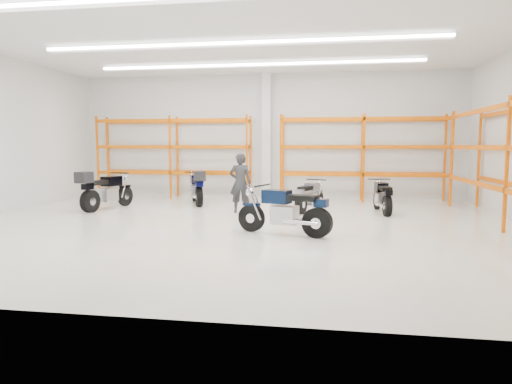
% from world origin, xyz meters
% --- Properties ---
extents(ground, '(14.00, 14.00, 0.00)m').
position_xyz_m(ground, '(0.00, 0.00, 0.00)').
color(ground, silver).
rests_on(ground, ground).
extents(room_shell, '(14.02, 12.02, 4.51)m').
position_xyz_m(room_shell, '(0.00, 0.03, 3.28)').
color(room_shell, silver).
rests_on(room_shell, ground).
extents(motorcycle_main, '(2.12, 0.97, 1.07)m').
position_xyz_m(motorcycle_main, '(1.38, -1.01, 0.50)').
color(motorcycle_main, black).
rests_on(motorcycle_main, ground).
extents(motorcycle_back_a, '(0.92, 2.29, 1.19)m').
position_xyz_m(motorcycle_back_a, '(-4.40, 2.00, 0.57)').
color(motorcycle_back_a, black).
rests_on(motorcycle_back_a, ground).
extents(motorcycle_back_b, '(1.11, 2.12, 1.13)m').
position_xyz_m(motorcycle_back_b, '(-2.00, 3.68, 0.54)').
color(motorcycle_back_b, black).
rests_on(motorcycle_back_b, ground).
extents(motorcycle_back_c, '(0.88, 1.79, 0.92)m').
position_xyz_m(motorcycle_back_c, '(1.69, 2.58, 0.43)').
color(motorcycle_back_c, black).
rests_on(motorcycle_back_c, ground).
extents(motorcycle_back_d, '(0.64, 1.93, 0.95)m').
position_xyz_m(motorcycle_back_d, '(3.78, 2.65, 0.44)').
color(motorcycle_back_d, black).
rests_on(motorcycle_back_d, ground).
extents(standing_man, '(0.67, 0.48, 1.71)m').
position_xyz_m(standing_man, '(-0.25, 2.11, 0.86)').
color(standing_man, black).
rests_on(standing_man, ground).
extents(structural_column, '(0.32, 0.32, 4.50)m').
position_xyz_m(structural_column, '(0.00, 5.82, 2.25)').
color(structural_column, white).
rests_on(structural_column, ground).
extents(pallet_racking_back_left, '(5.67, 0.87, 3.00)m').
position_xyz_m(pallet_racking_back_left, '(-3.40, 5.48, 1.79)').
color(pallet_racking_back_left, '#E14E0B').
rests_on(pallet_racking_back_left, ground).
extents(pallet_racking_back_right, '(5.67, 0.87, 3.00)m').
position_xyz_m(pallet_racking_back_right, '(3.40, 5.48, 1.79)').
color(pallet_racking_back_right, '#E14E0B').
rests_on(pallet_racking_back_right, ground).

